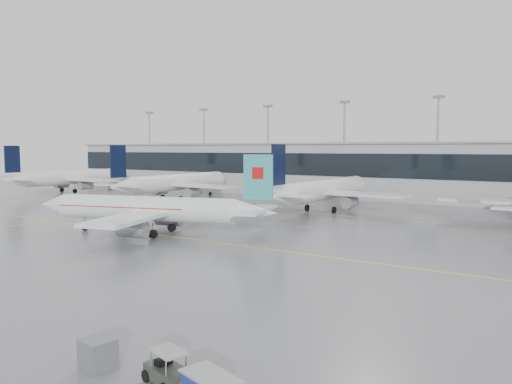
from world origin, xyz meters
The scene contains 14 objects.
ground centered at (0.00, 0.00, 0.00)m, with size 320.00×320.00×0.00m, color slate.
taxi_line_main centered at (0.00, 0.00, 0.01)m, with size 120.00×0.25×0.01m, color yellow.
taxi_line_north centered at (0.00, 30.00, 0.01)m, with size 120.00×0.25×0.01m, color yellow.
taxi_line_cross centered at (-30.00, 15.00, 0.01)m, with size 0.25×60.00×0.01m, color yellow.
terminal centered at (0.00, 62.00, 6.00)m, with size 180.00×15.00×12.00m, color #A0A0A4.
terminal_glass centered at (0.00, 54.45, 7.50)m, with size 180.00×0.20×5.00m, color black.
terminal_roof centered at (0.00, 62.00, 12.20)m, with size 182.00×16.00×0.40m, color gray.
light_masts centered at (0.00, 68.00, 13.34)m, with size 156.40×1.00×22.60m.
air_canada_jet centered at (-7.82, 0.00, 3.24)m, with size 33.26×26.52×10.35m.
parked_jet_a centered at (-70.00, 33.69, 3.71)m, with size 29.64×36.96×11.72m.
parked_jet_b centered at (-35.00, 33.69, 3.71)m, with size 29.64×36.96×11.72m.
parked_jet_c centered at (0.00, 33.69, 3.71)m, with size 29.64×36.96×11.72m.
baggage_tug centered at (22.14, -29.38, 0.59)m, with size 3.52×2.01×1.68m.
gse_unit centered at (18.16, -30.09, 0.78)m, with size 1.57×1.46×1.57m, color slate.
Camera 1 is at (38.05, -45.95, 11.07)m, focal length 35.00 mm.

